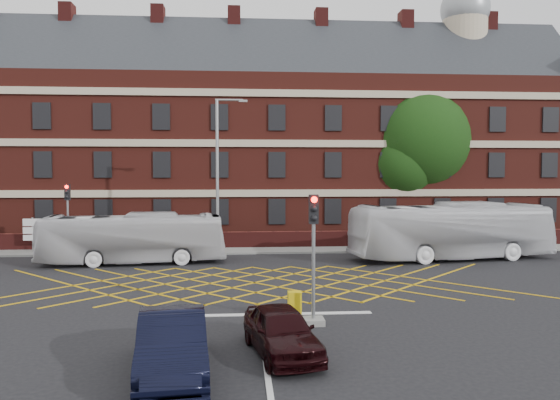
{
  "coord_description": "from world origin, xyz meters",
  "views": [
    {
      "loc": [
        -0.69,
        -22.4,
        5.03
      ],
      "look_at": [
        1.12,
        1.5,
        3.77
      ],
      "focal_mm": 35.0,
      "sensor_mm": 36.0,
      "label": 1
    }
  ],
  "objects": [
    {
      "name": "ground",
      "position": [
        0.0,
        0.0,
        0.0
      ],
      "size": [
        120.0,
        120.0,
        0.0
      ],
      "primitive_type": "plane",
      "color": "black",
      "rests_on": "ground"
    },
    {
      "name": "victorian_building",
      "position": [
        0.25,
        22.0,
        7.84
      ],
      "size": [
        51.0,
        12.17,
        20.4
      ],
      "color": "#561D16",
      "rests_on": "ground"
    },
    {
      "name": "boundary_wall",
      "position": [
        0.0,
        13.0,
        0.55
      ],
      "size": [
        56.0,
        0.5,
        1.1
      ],
      "primitive_type": "cube",
      "color": "#491513",
      "rests_on": "ground"
    },
    {
      "name": "far_pavement",
      "position": [
        0.0,
        12.0,
        0.06
      ],
      "size": [
        60.0,
        3.0,
        0.12
      ],
      "primitive_type": "cube",
      "color": "slate",
      "rests_on": "ground"
    },
    {
      "name": "box_junction_hatching",
      "position": [
        0.0,
        2.0,
        0.01
      ],
      "size": [
        8.22,
        8.22,
        0.02
      ],
      "primitive_type": "cube",
      "rotation": [
        0.0,
        0.0,
        0.79
      ],
      "color": "#CC990C",
      "rests_on": "ground"
    },
    {
      "name": "stop_line",
      "position": [
        0.0,
        -3.5,
        0.01
      ],
      "size": [
        8.0,
        0.3,
        0.02
      ],
      "primitive_type": "cube",
      "color": "silver",
      "rests_on": "ground"
    },
    {
      "name": "centre_line",
      "position": [
        0.0,
        -10.0,
        0.01
      ],
      "size": [
        0.15,
        14.0,
        0.02
      ],
      "primitive_type": "cube",
      "color": "silver",
      "rests_on": "ground"
    },
    {
      "name": "bus_left",
      "position": [
        -6.44,
        7.71,
        1.38
      ],
      "size": [
        10.09,
        3.14,
        2.77
      ],
      "primitive_type": "imported",
      "rotation": [
        0.0,
        0.0,
        1.65
      ],
      "color": "silver",
      "rests_on": "ground"
    },
    {
      "name": "bus_right",
      "position": [
        11.41,
        7.74,
        1.63
      ],
      "size": [
        11.99,
        4.39,
        3.26
      ],
      "primitive_type": "imported",
      "rotation": [
        0.0,
        0.0,
        1.71
      ],
      "color": "silver",
      "rests_on": "ground"
    },
    {
      "name": "car_navy",
      "position": [
        -2.34,
        -9.0,
        0.77
      ],
      "size": [
        2.14,
        4.83,
        1.54
      ],
      "primitive_type": "imported",
      "rotation": [
        0.0,
        0.0,
        0.11
      ],
      "color": "black",
      "rests_on": "ground"
    },
    {
      "name": "car_maroon",
      "position": [
        0.47,
        -7.73,
        0.66
      ],
      "size": [
        2.31,
        4.13,
        1.33
      ],
      "primitive_type": "imported",
      "rotation": [
        0.0,
        0.0,
        0.2
      ],
      "color": "black",
      "rests_on": "ground"
    },
    {
      "name": "deciduous_tree",
      "position": [
        12.82,
        18.26,
        6.83
      ],
      "size": [
        8.1,
        8.01,
        11.39
      ],
      "color": "black",
      "rests_on": "ground"
    },
    {
      "name": "traffic_light_near",
      "position": [
        1.74,
        -4.83,
        1.76
      ],
      "size": [
        0.7,
        0.7,
        4.27
      ],
      "color": "slate",
      "rests_on": "ground"
    },
    {
      "name": "traffic_light_far",
      "position": [
        -10.84,
        10.78,
        1.76
      ],
      "size": [
        0.7,
        0.7,
        4.27
      ],
      "color": "slate",
      "rests_on": "ground"
    },
    {
      "name": "street_lamp",
      "position": [
        -1.85,
        9.35,
        3.19
      ],
      "size": [
        2.25,
        1.0,
        9.2
      ],
      "color": "slate",
      "rests_on": "ground"
    },
    {
      "name": "direction_signs",
      "position": [
        -13.39,
        12.1,
        1.38
      ],
      "size": [
        1.1,
        0.16,
        2.2
      ],
      "color": "gray",
      "rests_on": "ground"
    },
    {
      "name": "utility_cabinet",
      "position": [
        1.19,
        -4.21,
        0.48
      ],
      "size": [
        0.45,
        0.41,
        0.96
      ],
      "primitive_type": "cube",
      "color": "gold",
      "rests_on": "ground"
    }
  ]
}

